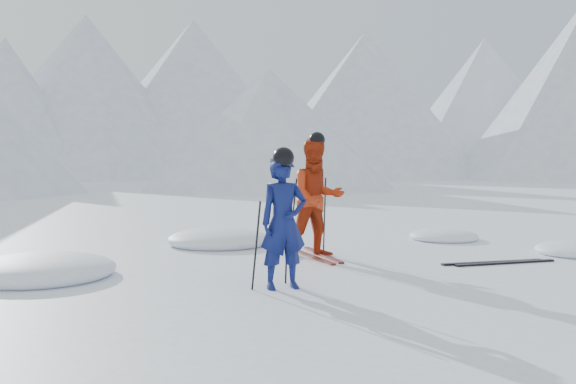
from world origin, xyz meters
TOP-DOWN VIEW (x-y plane):
  - ground at (0.00, 0.00)m, footprint 160.00×160.00m
  - mountain_range at (5.71, 35.31)m, footprint 106.15×62.94m
  - skier_blue at (-2.96, -0.61)m, footprint 0.68×0.55m
  - skier_red at (-1.02, 1.02)m, footprint 1.11×0.99m
  - pole_blue_left at (-3.26, -0.46)m, footprint 0.11×0.08m
  - pole_blue_right at (-2.71, -0.36)m, footprint 0.11×0.07m
  - pole_red_left at (-1.32, 1.27)m, footprint 0.13×0.10m
  - pole_red_right at (-0.72, 1.17)m, footprint 0.13×0.09m
  - ski_worn_left at (-1.14, 1.02)m, footprint 0.60×1.65m
  - ski_worn_right at (-0.90, 1.02)m, footprint 0.71×1.61m
  - ski_loose_a at (0.65, -1.14)m, footprint 1.60×0.76m
  - ski_loose_b at (0.75, -1.29)m, footprint 1.62×0.70m
  - snow_lumps at (-1.93, 1.88)m, footprint 9.23×6.29m

SIDE VIEW (x-z plane):
  - ground at x=0.00m, z-range 0.00..0.00m
  - snow_lumps at x=-1.93m, z-range -0.21..0.21m
  - ski_worn_left at x=-1.14m, z-range 0.00..0.03m
  - ski_worn_right at x=-0.90m, z-range 0.00..0.03m
  - ski_loose_a at x=0.65m, z-range 0.00..0.03m
  - ski_loose_b at x=0.75m, z-range 0.00..0.03m
  - pole_blue_left at x=-3.26m, z-range 0.00..1.07m
  - pole_blue_right at x=-2.71m, z-range 0.00..1.07m
  - pole_red_right at x=-0.72m, z-range 0.00..1.27m
  - pole_red_left at x=-1.32m, z-range 0.00..1.27m
  - skier_blue at x=-2.96m, z-range 0.00..1.61m
  - skier_red at x=-1.02m, z-range 0.00..1.91m
  - mountain_range at x=5.71m, z-range -1.04..14.49m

